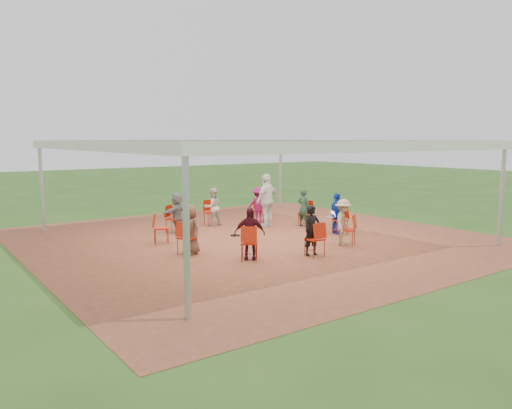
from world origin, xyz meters
TOP-DOWN VIEW (x-y plane):
  - ground at (0.00, 0.00)m, footprint 80.00×80.00m
  - dirt_patch at (0.00, 0.00)m, footprint 13.00×13.00m
  - tent at (0.00, 0.00)m, footprint 10.33×10.33m
  - chair_0 at (2.66, -1.00)m, footprint 0.56×0.55m
  - chair_1 at (2.74, 0.76)m, footprint 0.54×0.52m
  - chair_2 at (1.77, 2.22)m, footprint 0.60×0.61m
  - chair_3 at (0.13, 2.84)m, footprint 0.44×0.46m
  - chair_4 at (-1.57, 2.37)m, footprint 0.59×0.60m
  - chair_5 at (-2.66, 1.00)m, footprint 0.56×0.55m
  - chair_6 at (-2.74, -0.76)m, footprint 0.54×0.52m
  - chair_7 at (-1.77, -2.22)m, footprint 0.60×0.61m
  - chair_8 at (-0.13, -2.84)m, footprint 0.44×0.46m
  - chair_9 at (1.57, -2.37)m, footprint 0.59×0.60m
  - person_seated_0 at (2.55, -0.96)m, footprint 0.65×0.87m
  - person_seated_1 at (2.63, 0.73)m, footprint 0.43×0.55m
  - person_seated_2 at (1.70, 2.13)m, footprint 0.93×0.87m
  - person_seated_3 at (0.12, 2.72)m, footprint 0.66×0.40m
  - person_seated_4 at (-1.50, 2.27)m, footprint 1.28×1.06m
  - person_seated_5 at (-2.63, -0.73)m, footprint 0.52×0.72m
  - person_seated_6 at (-1.70, -2.13)m, footprint 0.86×0.80m
  - person_seated_7 at (-0.12, -2.72)m, footprint 0.50×0.34m
  - person_seated_8 at (1.50, -2.27)m, footprint 0.95×0.83m
  - standing_person at (1.54, 1.42)m, footprint 1.19×0.82m
  - cable_coil at (-0.27, 0.67)m, footprint 0.34×0.34m
  - laptop at (2.40, -0.90)m, footprint 0.32×0.36m

SIDE VIEW (x-z plane):
  - ground at x=0.00m, z-range 0.00..0.00m
  - dirt_patch at x=0.00m, z-range 0.01..0.01m
  - cable_coil at x=-0.27m, z-range 0.01..0.03m
  - chair_0 at x=2.66m, z-range 0.00..0.90m
  - chair_1 at x=2.74m, z-range 0.00..0.90m
  - chair_2 at x=1.77m, z-range 0.00..0.90m
  - chair_3 at x=0.13m, z-range 0.00..0.90m
  - chair_4 at x=-1.57m, z-range 0.00..0.90m
  - chair_5 at x=-2.66m, z-range 0.00..0.90m
  - chair_6 at x=-2.74m, z-range 0.00..0.90m
  - chair_7 at x=-1.77m, z-range 0.00..0.90m
  - chair_8 at x=-0.13m, z-range 0.00..0.90m
  - chair_9 at x=1.57m, z-range 0.00..0.90m
  - laptop at x=2.40m, z-range 0.52..0.73m
  - person_seated_0 at x=2.55m, z-range 0.01..1.33m
  - person_seated_1 at x=2.63m, z-range 0.01..1.33m
  - person_seated_2 at x=1.70m, z-range 0.01..1.33m
  - person_seated_3 at x=0.12m, z-range 0.01..1.33m
  - person_seated_4 at x=-1.50m, z-range 0.01..1.33m
  - person_seated_5 at x=-2.63m, z-range 0.01..1.33m
  - person_seated_6 at x=-1.70m, z-range 0.01..1.33m
  - person_seated_7 at x=-0.12m, z-range 0.01..1.33m
  - person_seated_8 at x=1.50m, z-range 0.01..1.33m
  - standing_person at x=1.54m, z-range 0.01..1.86m
  - tent at x=0.00m, z-range 0.87..3.87m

